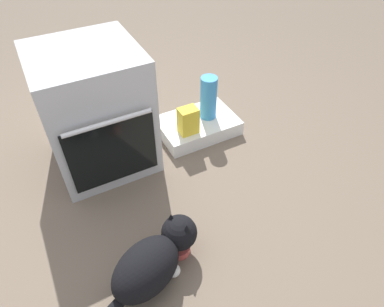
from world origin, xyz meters
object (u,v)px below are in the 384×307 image
water_bottle (208,98)px  pantry_cabinet (197,126)px  snack_bag (188,121)px  oven (95,111)px  cat (153,261)px  food_bowl (179,248)px

water_bottle → pantry_cabinet: bearing=-177.2°
snack_bag → water_bottle: size_ratio=0.60×
oven → cat: (-0.04, -0.89, -0.24)m
cat → food_bowl: bearing=-0.0°
pantry_cabinet → cat: 1.09m
pantry_cabinet → cat: bearing=-128.9°
water_bottle → food_bowl: bearing=-127.8°
food_bowl → cat: size_ratio=0.16×
food_bowl → cat: 0.20m
food_bowl → water_bottle: bearing=52.2°
cat → water_bottle: 1.15m
oven → pantry_cabinet: oven is taller
pantry_cabinet → water_bottle: (0.08, 0.00, 0.20)m
oven → water_bottle: size_ratio=2.45×
food_bowl → snack_bag: (0.41, 0.70, 0.17)m
water_bottle → snack_bag: bearing=-155.9°
pantry_cabinet → food_bowl: pantry_cabinet is taller
oven → water_bottle: 0.74m
pantry_cabinet → food_bowl: size_ratio=4.56×
cat → water_bottle: bearing=24.9°
oven → pantry_cabinet: 0.72m
pantry_cabinet → food_bowl: (-0.53, -0.78, -0.02)m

